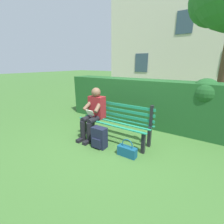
{
  "coord_description": "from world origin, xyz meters",
  "views": [
    {
      "loc": [
        -1.83,
        2.86,
        1.73
      ],
      "look_at": [
        0.0,
        0.1,
        0.72
      ],
      "focal_mm": 25.44,
      "sensor_mm": 36.0,
      "label": 1
    }
  ],
  "objects_px": {
    "park_bench": "(116,121)",
    "handbag": "(127,151)",
    "backpack": "(99,138)",
    "person_seated": "(94,112)"
  },
  "relations": [
    {
      "from": "park_bench",
      "to": "person_seated",
      "type": "height_order",
      "value": "person_seated"
    },
    {
      "from": "park_bench",
      "to": "backpack",
      "type": "distance_m",
      "value": 0.6
    },
    {
      "from": "person_seated",
      "to": "backpack",
      "type": "bearing_deg",
      "value": 140.31
    },
    {
      "from": "backpack",
      "to": "person_seated",
      "type": "bearing_deg",
      "value": -39.69
    },
    {
      "from": "person_seated",
      "to": "park_bench",
      "type": "bearing_deg",
      "value": -160.67
    },
    {
      "from": "person_seated",
      "to": "handbag",
      "type": "distance_m",
      "value": 1.26
    },
    {
      "from": "park_bench",
      "to": "handbag",
      "type": "height_order",
      "value": "park_bench"
    },
    {
      "from": "backpack",
      "to": "handbag",
      "type": "bearing_deg",
      "value": -177.81
    },
    {
      "from": "handbag",
      "to": "backpack",
      "type": "bearing_deg",
      "value": 2.19
    },
    {
      "from": "person_seated",
      "to": "backpack",
      "type": "height_order",
      "value": "person_seated"
    }
  ]
}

